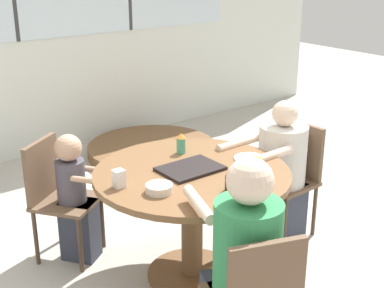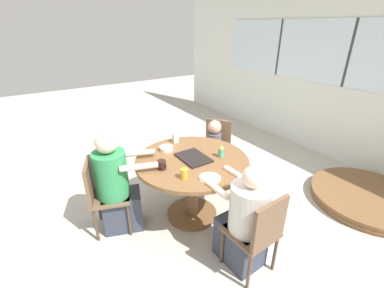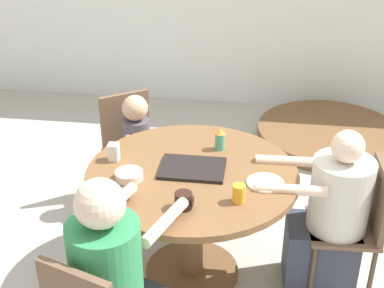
# 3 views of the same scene
# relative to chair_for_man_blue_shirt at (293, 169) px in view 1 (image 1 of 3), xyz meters

# --- Properties ---
(ground_plane) EXTENTS (16.00, 16.00, 0.00)m
(ground_plane) POSITION_rel_chair_for_man_blue_shirt_xyz_m (-1.00, -0.04, -0.51)
(ground_plane) COLOR #B2ADA3
(wall_back_with_windows) EXTENTS (8.40, 0.08, 2.80)m
(wall_back_with_windows) POSITION_rel_chair_for_man_blue_shirt_xyz_m (-1.00, 2.81, 0.91)
(wall_back_with_windows) COLOR silver
(wall_back_with_windows) RESTS_ON ground_plane
(dining_table) EXTENTS (1.25, 1.25, 0.77)m
(dining_table) POSITION_rel_chair_for_man_blue_shirt_xyz_m (-1.00, -0.04, 0.08)
(dining_table) COLOR brown
(dining_table) RESTS_ON ground_plane
(chair_for_man_blue_shirt) EXTENTS (0.41, 0.41, 0.86)m
(chair_for_man_blue_shirt) POSITION_rel_chair_for_man_blue_shirt_xyz_m (0.00, 0.00, 0.00)
(chair_for_man_blue_shirt) COLOR brown
(chair_for_man_blue_shirt) RESTS_ON ground_plane
(chair_for_toddler) EXTENTS (0.56, 0.56, 0.86)m
(chair_for_toddler) POSITION_rel_chair_for_man_blue_shirt_xyz_m (-1.58, 0.77, 0.00)
(chair_for_toddler) COLOR brown
(chair_for_toddler) RESTS_ON ground_plane
(person_woman_green_shirt) EXTENTS (0.52, 0.69, 1.17)m
(person_woman_green_shirt) POSITION_rel_chair_for_man_blue_shirt_xyz_m (-1.27, -0.82, 0.02)
(person_woman_green_shirt) COLOR #333847
(person_woman_green_shirt) RESTS_ON ground_plane
(person_man_blue_shirt) EXTENTS (0.68, 0.39, 1.07)m
(person_man_blue_shirt) POSITION_rel_chair_for_man_blue_shirt_xyz_m (-0.17, -0.01, -0.04)
(person_man_blue_shirt) COLOR #333847
(person_man_blue_shirt) RESTS_ON ground_plane
(person_toddler) EXTENTS (0.37, 0.41, 0.92)m
(person_toddler) POSITION_rel_chair_for_man_blue_shirt_xyz_m (-1.49, 0.65, -0.06)
(person_toddler) COLOR #333847
(person_toddler) RESTS_ON ground_plane
(food_tray_dark) EXTENTS (0.38, 0.28, 0.02)m
(food_tray_dark) POSITION_rel_chair_for_man_blue_shirt_xyz_m (-0.99, -0.02, 0.27)
(food_tray_dark) COLOR black
(food_tray_dark) RESTS_ON dining_table
(coffee_mug) EXTENTS (0.10, 0.09, 0.09)m
(coffee_mug) POSITION_rel_chair_for_man_blue_shirt_xyz_m (-0.99, -0.41, 0.30)
(coffee_mug) COLOR black
(coffee_mug) RESTS_ON dining_table
(sippy_cup) EXTENTS (0.06, 0.06, 0.14)m
(sippy_cup) POSITION_rel_chair_for_man_blue_shirt_xyz_m (-0.86, 0.26, 0.33)
(sippy_cup) COLOR #4CA57F
(sippy_cup) RESTS_ON dining_table
(juice_glass) EXTENTS (0.07, 0.07, 0.10)m
(juice_glass) POSITION_rel_chair_for_man_blue_shirt_xyz_m (-0.71, -0.31, 0.31)
(juice_glass) COLOR gold
(juice_glass) RESTS_ON dining_table
(milk_carton_small) EXTENTS (0.06, 0.06, 0.11)m
(milk_carton_small) POSITION_rel_chair_for_man_blue_shirt_xyz_m (-1.48, 0.03, 0.31)
(milk_carton_small) COLOR silver
(milk_carton_small) RESTS_ON dining_table
(bowl_white_shallow) EXTENTS (0.16, 0.16, 0.05)m
(bowl_white_shallow) POSITION_rel_chair_for_man_blue_shirt_xyz_m (-1.34, -0.17, 0.28)
(bowl_white_shallow) COLOR silver
(bowl_white_shallow) RESTS_ON dining_table
(plate_tortillas) EXTENTS (0.21, 0.21, 0.01)m
(plate_tortillas) POSITION_rel_chair_for_man_blue_shirt_xyz_m (-0.57, -0.11, 0.26)
(plate_tortillas) COLOR beige
(plate_tortillas) RESTS_ON dining_table
(folded_table_stack) EXTENTS (1.36, 1.36, 0.12)m
(folded_table_stack) POSITION_rel_chair_for_man_blue_shirt_xyz_m (0.05, 2.01, -0.45)
(folded_table_stack) COLOR brown
(folded_table_stack) RESTS_ON ground_plane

